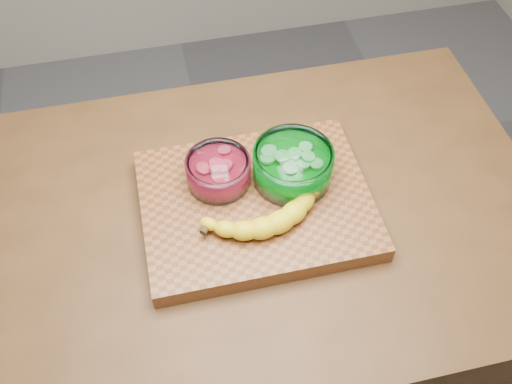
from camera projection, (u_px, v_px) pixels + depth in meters
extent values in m
plane|color=#57575C|center=(256.00, 371.00, 1.87)|extent=(3.50, 3.50, 0.00)
cube|color=#4B2F16|center=(256.00, 310.00, 1.51)|extent=(1.20, 0.80, 0.90)
cube|color=brown|center=(256.00, 204.00, 1.14)|extent=(0.45, 0.35, 0.04)
cylinder|color=white|center=(218.00, 171.00, 1.13)|extent=(0.13, 0.13, 0.06)
cylinder|color=red|center=(219.00, 174.00, 1.13)|extent=(0.11, 0.11, 0.03)
cylinder|color=#FF506A|center=(218.00, 165.00, 1.11)|extent=(0.10, 0.10, 0.02)
cylinder|color=white|center=(293.00, 165.00, 1.13)|extent=(0.16, 0.16, 0.07)
cylinder|color=#009812|center=(292.00, 169.00, 1.13)|extent=(0.14, 0.14, 0.04)
cylinder|color=#6EEB71|center=(293.00, 159.00, 1.11)|extent=(0.13, 0.13, 0.02)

